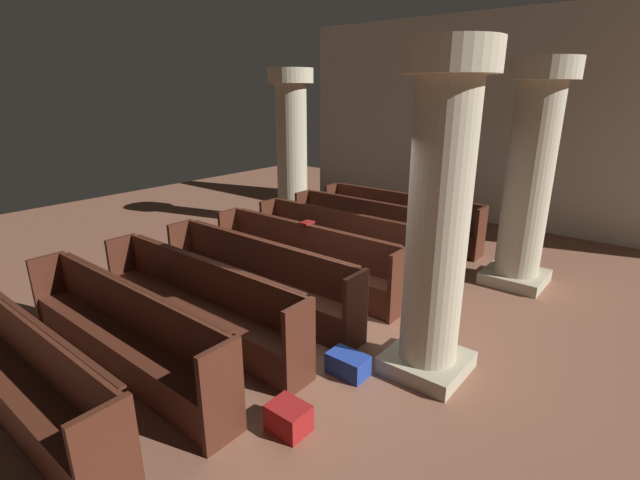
% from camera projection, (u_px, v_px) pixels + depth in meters
% --- Properties ---
extents(ground_plane, '(19.20, 19.20, 0.00)m').
position_uv_depth(ground_plane, '(328.00, 319.00, 6.07)').
color(ground_plane, brown).
extents(back_wall, '(10.00, 0.16, 4.50)m').
position_uv_depth(back_wall, '(501.00, 122.00, 9.85)').
color(back_wall, beige).
rests_on(back_wall, ground).
extents(pew_row_0, '(3.40, 0.46, 0.95)m').
position_uv_depth(pew_row_0, '(399.00, 216.00, 9.13)').
color(pew_row_0, '#4C2316').
rests_on(pew_row_0, ground).
extents(pew_row_1, '(3.40, 0.46, 0.95)m').
position_uv_depth(pew_row_1, '(372.00, 227.00, 8.41)').
color(pew_row_1, '#4C2316').
rests_on(pew_row_1, ground).
extents(pew_row_2, '(3.40, 0.47, 0.95)m').
position_uv_depth(pew_row_2, '(341.00, 240.00, 7.69)').
color(pew_row_2, '#4C2316').
rests_on(pew_row_2, ground).
extents(pew_row_3, '(3.40, 0.46, 0.95)m').
position_uv_depth(pew_row_3, '(303.00, 255.00, 6.97)').
color(pew_row_3, '#4C2316').
rests_on(pew_row_3, ground).
extents(pew_row_4, '(3.40, 0.46, 0.95)m').
position_uv_depth(pew_row_4, '(257.00, 274.00, 6.25)').
color(pew_row_4, '#4C2316').
rests_on(pew_row_4, ground).
extents(pew_row_5, '(3.40, 0.47, 0.95)m').
position_uv_depth(pew_row_5, '(198.00, 298.00, 5.54)').
color(pew_row_5, '#4C2316').
rests_on(pew_row_5, ground).
extents(pew_row_6, '(3.40, 0.46, 0.95)m').
position_uv_depth(pew_row_6, '(122.00, 329.00, 4.82)').
color(pew_row_6, '#4C2316').
rests_on(pew_row_6, ground).
extents(pew_row_7, '(3.40, 0.46, 0.95)m').
position_uv_depth(pew_row_7, '(20.00, 371.00, 4.10)').
color(pew_row_7, '#4C2316').
rests_on(pew_row_7, ground).
extents(pillar_aisle_side, '(0.96, 0.96, 3.35)m').
position_uv_depth(pillar_aisle_side, '(530.00, 173.00, 6.71)').
color(pillar_aisle_side, tan).
rests_on(pillar_aisle_side, ground).
extents(pillar_far_side, '(0.96, 0.96, 3.35)m').
position_uv_depth(pillar_far_side, '(292.00, 147.00, 9.89)').
color(pillar_far_side, tan).
rests_on(pillar_far_side, ground).
extents(pillar_aisle_rear, '(0.88, 0.88, 3.35)m').
position_uv_depth(pillar_aisle_rear, '(439.00, 216.00, 4.44)').
color(pillar_aisle_rear, tan).
rests_on(pillar_aisle_rear, ground).
extents(lectern, '(0.48, 0.45, 1.08)m').
position_uv_depth(lectern, '(450.00, 213.00, 9.57)').
color(lectern, '#411E13').
rests_on(lectern, ground).
extents(hymn_book, '(0.16, 0.21, 0.03)m').
position_uv_depth(hymn_book, '(307.00, 223.00, 7.00)').
color(hymn_book, maroon).
rests_on(hymn_book, pew_row_3).
extents(kneeler_box_red, '(0.36, 0.29, 0.26)m').
position_uv_depth(kneeler_box_red, '(289.00, 418.00, 4.06)').
color(kneeler_box_red, maroon).
rests_on(kneeler_box_red, ground).
extents(kneeler_box_blue, '(0.43, 0.27, 0.23)m').
position_uv_depth(kneeler_box_blue, '(348.00, 364.00, 4.87)').
color(kneeler_box_blue, navy).
rests_on(kneeler_box_blue, ground).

